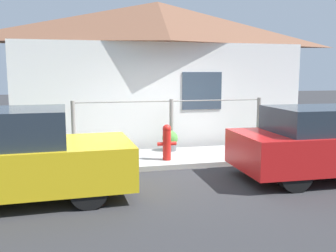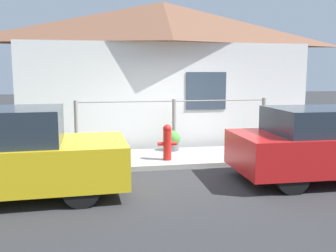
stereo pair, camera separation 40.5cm
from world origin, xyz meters
name	(u,v)px [view 1 (the left image)]	position (x,y,z in m)	size (l,w,h in m)	color
ground_plane	(190,169)	(0.00, 0.00, 0.00)	(60.00, 60.00, 0.00)	#2D2D30
sidewalk	(179,157)	(0.00, 0.88, 0.05)	(24.00, 1.76, 0.11)	#9E9E99
house	(159,31)	(0.00, 3.11, 3.20)	(8.18, 2.23, 4.02)	white
fence	(171,122)	(0.00, 1.61, 0.81)	(4.90, 0.10, 1.28)	gray
car_left	(3,157)	(-3.45, -1.23, 0.72)	(4.01, 1.80, 1.48)	gold
car_right	(328,142)	(2.45, -1.23, 0.70)	(3.75, 1.70, 1.39)	red
fire_hydrant	(167,141)	(-0.39, 0.48, 0.53)	(0.43, 0.19, 0.80)	red
potted_plant_near_hydrant	(170,140)	(-0.08, 1.45, 0.37)	(0.39, 0.39, 0.51)	slate
potted_plant_by_fence	(25,146)	(-3.49, 1.39, 0.40)	(0.46, 0.46, 0.55)	brown
potted_plant_corner	(264,136)	(2.29, 1.05, 0.45)	(0.54, 0.54, 0.62)	slate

